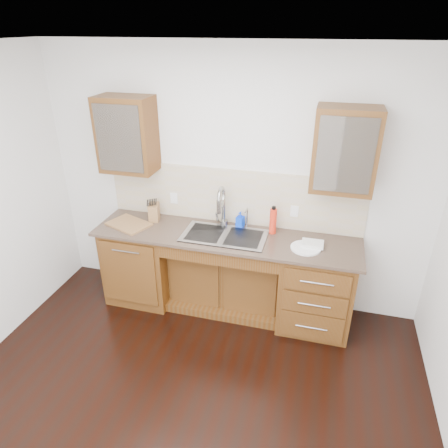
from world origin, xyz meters
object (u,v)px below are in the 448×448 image
(soap_bottle, at_px, (240,219))
(plate, at_px, (306,248))
(cutting_board, at_px, (129,224))
(knife_block, at_px, (154,212))
(water_bottle, at_px, (273,221))

(soap_bottle, distance_m, plate, 0.76)
(cutting_board, bearing_deg, knife_block, 41.15)
(soap_bottle, distance_m, water_bottle, 0.36)
(knife_block, xyz_separation_m, cutting_board, (-0.21, -0.19, -0.08))
(water_bottle, bearing_deg, knife_block, -178.67)
(plate, height_order, knife_block, knife_block)
(plate, bearing_deg, soap_bottle, 157.52)
(plate, relative_size, cutting_board, 0.67)
(water_bottle, xyz_separation_m, plate, (0.35, -0.24, -0.12))
(knife_block, bearing_deg, water_bottle, -13.09)
(plate, xyz_separation_m, knife_block, (-1.64, 0.21, 0.08))
(knife_block, bearing_deg, soap_bottle, -9.23)
(soap_bottle, xyz_separation_m, plate, (0.70, -0.29, -0.08))
(water_bottle, height_order, knife_block, water_bottle)
(cutting_board, bearing_deg, plate, -0.59)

